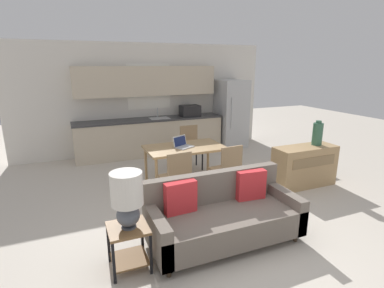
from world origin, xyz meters
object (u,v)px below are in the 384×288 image
at_px(refrigerator, 231,114).
at_px(couch, 222,215).
at_px(side_table, 129,241).
at_px(credenza, 304,166).
at_px(dining_chair_near_right, 227,168).
at_px(laptop, 182,144).
at_px(dining_chair_far_right, 191,145).
at_px(table_lamp, 127,196).
at_px(dining_table, 185,150).
at_px(vase, 317,134).
at_px(dining_chair_near_left, 177,176).

relative_size(refrigerator, couch, 0.94).
relative_size(side_table, credenza, 0.43).
distance_m(refrigerator, couch, 4.68).
relative_size(dining_chair_near_right, laptop, 2.29).
relative_size(couch, laptop, 4.78).
bearing_deg(refrigerator, dining_chair_far_right, -143.63).
height_order(side_table, table_lamp, table_lamp).
bearing_deg(dining_table, vase, -21.04).
relative_size(side_table, dining_chair_near_left, 0.55).
height_order(couch, credenza, couch).
xyz_separation_m(table_lamp, dining_chair_near_left, (0.99, 1.23, -0.35)).
height_order(refrigerator, couch, refrigerator).
xyz_separation_m(dining_table, couch, (-0.24, -1.91, -0.32)).
relative_size(couch, dining_chair_far_right, 2.08).
xyz_separation_m(credenza, dining_chair_far_right, (-1.56, 1.72, 0.14)).
distance_m(couch, laptop, 1.97).
relative_size(refrigerator, dining_table, 1.26).
xyz_separation_m(side_table, credenza, (3.46, 1.11, 0.04)).
bearing_deg(credenza, refrigerator, 87.28).
height_order(refrigerator, dining_table, refrigerator).
height_order(side_table, vase, vase).
distance_m(side_table, dining_chair_near_right, 2.28).
bearing_deg(credenza, table_lamp, -162.07).
distance_m(dining_table, couch, 1.96).
distance_m(vase, dining_chair_far_right, 2.53).
bearing_deg(side_table, vase, 16.90).
height_order(refrigerator, table_lamp, refrigerator).
bearing_deg(dining_chair_near_right, laptop, -61.07).
bearing_deg(couch, vase, 22.31).
height_order(refrigerator, credenza, refrigerator).
height_order(refrigerator, laptop, refrigerator).
bearing_deg(dining_chair_near_left, vase, 173.92).
height_order(side_table, dining_chair_far_right, dining_chair_far_right).
xyz_separation_m(couch, side_table, (-1.21, -0.10, -0.00)).
bearing_deg(table_lamp, vase, 17.10).
xyz_separation_m(vase, dining_chair_far_right, (-1.83, 1.70, -0.45)).
bearing_deg(vase, dining_chair_near_left, 178.27).
bearing_deg(refrigerator, couch, -121.06).
xyz_separation_m(couch, credenza, (2.26, 1.01, 0.03)).
height_order(refrigerator, dining_chair_far_right, refrigerator).
height_order(table_lamp, dining_chair_near_left, table_lamp).
relative_size(credenza, dining_chair_near_left, 1.29).
bearing_deg(table_lamp, dining_chair_near_right, 33.12).
relative_size(refrigerator, side_table, 3.56).
relative_size(table_lamp, dining_chair_near_right, 0.68).
distance_m(couch, table_lamp, 1.31).
xyz_separation_m(dining_table, table_lamp, (-1.44, -2.02, 0.20)).
xyz_separation_m(table_lamp, dining_chair_far_right, (1.90, 2.84, -0.35)).
bearing_deg(dining_chair_near_left, table_lamp, 46.85).
height_order(side_table, dining_chair_near_left, dining_chair_near_left).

